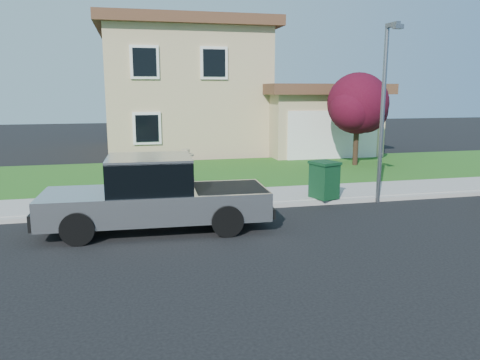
% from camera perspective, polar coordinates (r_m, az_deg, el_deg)
% --- Properties ---
extents(ground, '(80.00, 80.00, 0.00)m').
position_cam_1_polar(ground, '(10.78, 3.39, -7.36)').
color(ground, black).
rests_on(ground, ground).
extents(curb, '(40.00, 0.20, 0.12)m').
position_cam_1_polar(curb, '(13.71, 3.97, -3.09)').
color(curb, gray).
rests_on(curb, ground).
extents(sidewalk, '(40.00, 2.00, 0.15)m').
position_cam_1_polar(sidewalk, '(14.73, 2.71, -2.02)').
color(sidewalk, gray).
rests_on(sidewalk, ground).
extents(lawn, '(40.00, 7.00, 0.10)m').
position_cam_1_polar(lawn, '(19.02, -0.98, 0.88)').
color(lawn, '#1F4D16').
rests_on(lawn, ground).
extents(house, '(14.00, 11.30, 6.85)m').
position_cam_1_polar(house, '(26.53, -3.98, 10.50)').
color(house, tan).
rests_on(house, ground).
extents(pickup_truck, '(5.61, 2.25, 1.82)m').
position_cam_1_polar(pickup_truck, '(11.56, -10.28, -1.90)').
color(pickup_truck, black).
rests_on(pickup_truck, ground).
extents(woman, '(0.69, 0.55, 1.81)m').
position_cam_1_polar(woman, '(12.83, -6.57, -0.47)').
color(woman, tan).
rests_on(woman, ground).
extents(ornamental_tree, '(2.92, 2.64, 4.01)m').
position_cam_1_polar(ornamental_tree, '(21.12, 14.23, 8.70)').
color(ornamental_tree, black).
rests_on(ornamental_tree, lawn).
extents(trash_bin, '(0.90, 0.96, 1.12)m').
position_cam_1_polar(trash_bin, '(14.33, 10.23, 0.06)').
color(trash_bin, '#0D3319').
rests_on(trash_bin, sidewalk).
extents(street_lamp, '(0.27, 0.68, 5.23)m').
position_cam_1_polar(street_lamp, '(14.45, 17.16, 8.89)').
color(street_lamp, slate).
rests_on(street_lamp, ground).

